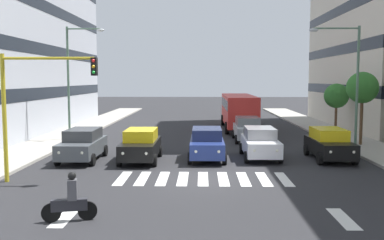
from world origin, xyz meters
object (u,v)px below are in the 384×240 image
Objects in this scene: car_1 at (260,143)px; bus_behind_traffic at (239,108)px; car_2 at (207,143)px; motorcycle_with_rider at (70,201)px; car_row2_0 at (248,129)px; street_lamp_left at (350,74)px; traffic_light_gantry at (31,97)px; car_3 at (141,145)px; street_lamp_right at (74,72)px; street_tree_1 at (362,88)px; car_4 at (83,144)px; street_tree_2 at (336,96)px; car_0 at (329,144)px.

car_1 is 14.43m from bus_behind_traffic.
car_2 is 2.64× the size of motorcycle_with_rider.
car_row2_0 is 8.02m from street_lamp_left.
car_3 is at bearing -128.93° from traffic_light_gantry.
motorcycle_with_rider is at bearing 67.72° from car_2.
street_lamp_right is 1.67× the size of street_tree_1.
car_4 is at bearing 17.15° from street_tree_1.
car_1 is 0.42× the size of bus_behind_traffic.
traffic_light_gantry is (10.53, 5.92, 2.80)m from car_1.
car_row2_0 is 0.81× the size of traffic_light_gantry.
car_3 is 3.20m from car_4.
street_tree_2 reaches higher than car_3.
car_0 and car_4 have the same top height.
bus_behind_traffic is 1.40× the size of street_lamp_left.
street_lamp_right reaches higher than street_tree_1.
car_3 is 10.12m from motorcycle_with_rider.
street_tree_1 reaches higher than car_2.
traffic_light_gantry is at bearing 62.60° from bus_behind_traffic.
bus_behind_traffic is at bearing -122.52° from car_4.
car_3 is (10.31, 0.63, 0.00)m from car_0.
street_lamp_left reaches higher than bus_behind_traffic.
street_tree_1 is (-1.36, -1.50, -0.89)m from street_lamp_left.
bus_behind_traffic is at bearing -147.08° from street_lamp_right.
car_2 is 15.13m from bus_behind_traffic.
street_lamp_left is 1.91× the size of street_tree_2.
car_2 is at bearing -170.51° from car_3.
street_tree_1 is (-19.46, 2.11, -1.07)m from street_lamp_right.
street_tree_1 is at bearing 86.19° from street_tree_2.
car_row2_0 is 0.93× the size of street_tree_1.
car_1 is at bearing 152.39° from street_lamp_right.
car_4 is 16.45m from street_lamp_left.
car_row2_0 is at bearing -62.73° from car_0.
car_3 and car_row2_0 have the same top height.
car_2 is 10.11m from street_lamp_left.
car_2 is 7.86m from car_row2_0.
car_1 is 1.00× the size of car_3.
street_tree_2 is (-17.37, -12.12, 2.18)m from car_4.
car_4 is 21.29m from street_tree_2.
car_3 is 15.00m from street_tree_1.
street_lamp_right is at bearing -81.85° from traffic_light_gantry.
bus_behind_traffic is 2.67× the size of street_tree_2.
car_2 is 6.79m from car_4.
motorcycle_with_rider is (7.35, 11.08, -0.24)m from car_1.
traffic_light_gantry reaches higher than car_0.
car_0 and car_row2_0 have the same top height.
car_3 is 1.00× the size of car_row2_0.
car_3 is 1.13× the size of street_tree_2.
car_1 is 1.00× the size of car_row2_0.
bus_behind_traffic is 14.97m from street_lamp_right.
street_lamp_left is 0.95× the size of street_lamp_right.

